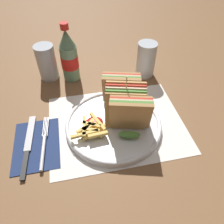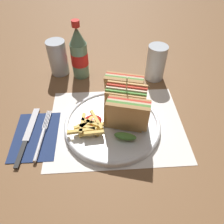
% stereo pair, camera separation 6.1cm
% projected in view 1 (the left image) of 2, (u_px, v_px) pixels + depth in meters
% --- Properties ---
extents(ground_plane, '(4.00, 4.00, 0.00)m').
position_uv_depth(ground_plane, '(111.00, 135.00, 0.61)').
color(ground_plane, brown).
extents(placemat, '(0.38, 0.30, 0.00)m').
position_uv_depth(placemat, '(116.00, 124.00, 0.64)').
color(placemat, silver).
rests_on(placemat, ground_plane).
extents(plate_main, '(0.27, 0.27, 0.02)m').
position_uv_depth(plate_main, '(113.00, 124.00, 0.62)').
color(plate_main, white).
rests_on(plate_main, ground_plane).
extents(club_sandwich, '(0.13, 0.21, 0.14)m').
position_uv_depth(club_sandwich, '(125.00, 102.00, 0.60)').
color(club_sandwich, tan).
rests_on(club_sandwich, plate_main).
extents(fries_pile, '(0.10, 0.09, 0.02)m').
position_uv_depth(fries_pile, '(91.00, 129.00, 0.58)').
color(fries_pile, '#E0B756').
rests_on(fries_pile, plate_main).
extents(ketchup_blob, '(0.05, 0.04, 0.02)m').
position_uv_depth(ketchup_blob, '(94.00, 122.00, 0.60)').
color(ketchup_blob, maroon).
rests_on(ketchup_blob, plate_main).
extents(napkin, '(0.12, 0.17, 0.00)m').
position_uv_depth(napkin, '(37.00, 144.00, 0.58)').
color(napkin, navy).
rests_on(napkin, ground_plane).
extents(fork, '(0.02, 0.18, 0.01)m').
position_uv_depth(fork, '(44.00, 147.00, 0.57)').
color(fork, silver).
rests_on(fork, napkin).
extents(knife, '(0.03, 0.21, 0.00)m').
position_uv_depth(knife, '(28.00, 145.00, 0.57)').
color(knife, black).
rests_on(knife, napkin).
extents(coke_bottle_near, '(0.06, 0.06, 0.20)m').
position_uv_depth(coke_bottle_near, '(69.00, 57.00, 0.73)').
color(coke_bottle_near, slate).
rests_on(coke_bottle_near, ground_plane).
extents(glass_near, '(0.07, 0.07, 0.12)m').
position_uv_depth(glass_near, '(146.00, 62.00, 0.77)').
color(glass_near, silver).
rests_on(glass_near, ground_plane).
extents(glass_far, '(0.07, 0.07, 0.12)m').
position_uv_depth(glass_far, '(47.00, 64.00, 0.76)').
color(glass_far, silver).
rests_on(glass_far, ground_plane).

